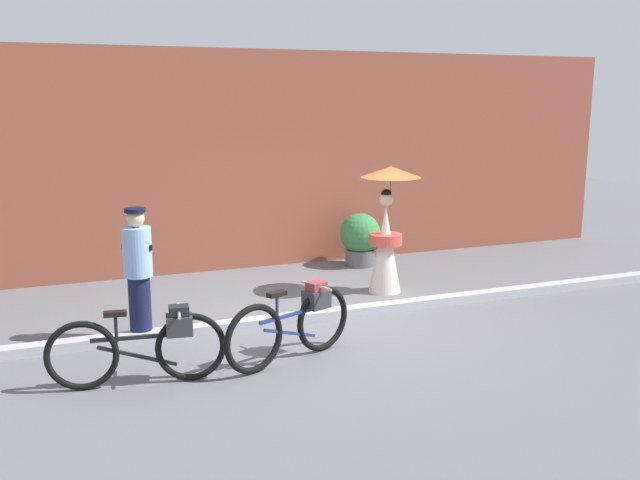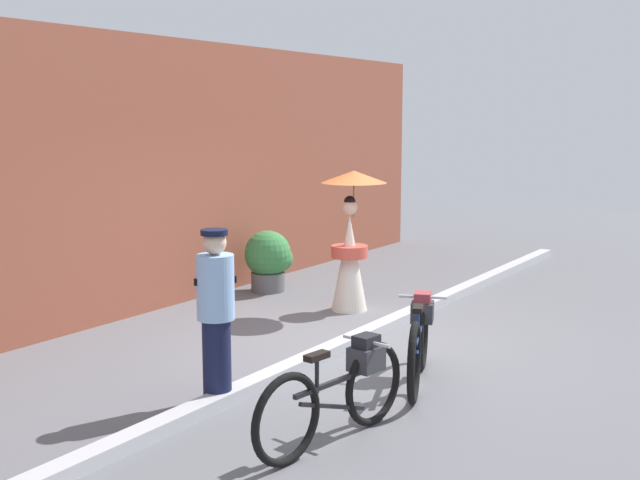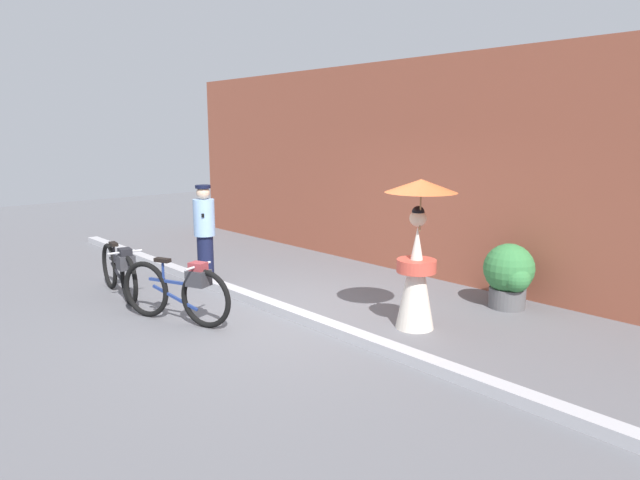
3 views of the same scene
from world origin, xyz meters
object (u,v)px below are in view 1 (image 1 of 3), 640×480
bicycle_far_side (294,322)px  bicycle_near_officer (145,345)px  person_with_parasol (387,227)px  person_officer (138,271)px  potted_plant_by_door (362,238)px

bicycle_far_side → bicycle_near_officer: bearing=-176.8°
bicycle_near_officer → bicycle_far_side: bicycle_far_side is taller
bicycle_near_officer → person_with_parasol: bearing=30.0°
person_officer → person_with_parasol: person_with_parasol is taller
bicycle_far_side → potted_plant_by_door: potted_plant_by_door is taller
bicycle_near_officer → person_with_parasol: person_with_parasol is taller
bicycle_near_officer → person_officer: bearing=85.1°
bicycle_near_officer → potted_plant_by_door: potted_plant_by_door is taller
bicycle_far_side → potted_plant_by_door: size_ratio=1.80×
bicycle_far_side → person_with_parasol: 3.07m
person_officer → potted_plant_by_door: (4.01, 2.43, -0.36)m
person_officer → potted_plant_by_door: person_officer is taller
person_officer → person_with_parasol: (3.67, 0.81, 0.13)m
person_officer → potted_plant_by_door: bearing=31.2°
person_officer → person_with_parasol: 3.76m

